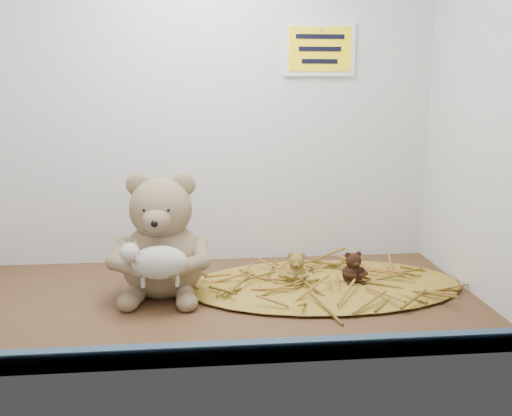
{
  "coord_description": "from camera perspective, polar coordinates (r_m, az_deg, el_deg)",
  "views": [
    {
      "loc": [
        -0.89,
        -118.0,
        46.32
      ],
      "look_at": [
        11.02,
        1.44,
        20.18
      ],
      "focal_mm": 40.0,
      "sensor_mm": 36.0,
      "label": 1
    }
  ],
  "objects": [
    {
      "name": "toy_lamb",
      "position": [
        1.19,
        -9.61,
        -5.41
      ],
      "size": [
        15.08,
        9.2,
        9.74
      ],
      "primitive_type": null,
      "color": "beige",
      "rests_on": "main_teddy"
    },
    {
      "name": "wall_sign",
      "position": [
        1.51,
        6.36,
        15.51
      ],
      "size": [
        16.0,
        1.2,
        11.0
      ],
      "primitive_type": "cube",
      "color": "yellow",
      "rests_on": "back_wall"
    },
    {
      "name": "straw_bed",
      "position": [
        1.35,
        6.85,
        -7.59
      ],
      "size": [
        64.6,
        37.51,
        1.25
      ],
      "primitive_type": "ellipsoid",
      "color": "olive",
      "rests_on": "shelf_floor"
    },
    {
      "name": "front_rail",
      "position": [
        1.0,
        -4.73,
        -14.28
      ],
      "size": [
        119.28,
        2.2,
        3.6
      ],
      "primitive_type": "cube",
      "color": "#39536D",
      "rests_on": "shelf_floor"
    },
    {
      "name": "main_teddy",
      "position": [
        1.27,
        -9.37,
        -2.68
      ],
      "size": [
        24.25,
        25.37,
        27.6
      ],
      "primitive_type": null,
      "rotation": [
        0.0,
        0.0,
        -0.09
      ],
      "color": "#8C7B56",
      "rests_on": "shelf_floor"
    },
    {
      "name": "mini_teddy_brown",
      "position": [
        1.35,
        9.68,
        -5.74
      ],
      "size": [
        6.93,
        7.2,
        7.41
      ],
      "primitive_type": null,
      "rotation": [
        0.0,
        0.0,
        0.16
      ],
      "color": "black",
      "rests_on": "straw_bed"
    },
    {
      "name": "mini_teddy_tan",
      "position": [
        1.33,
        4.07,
        -5.9
      ],
      "size": [
        7.19,
        7.46,
        7.53
      ],
      "primitive_type": null,
      "rotation": [
        0.0,
        0.0,
        -0.19
      ],
      "color": "olive",
      "rests_on": "straw_bed"
    },
    {
      "name": "alcove_shell",
      "position": [
        1.27,
        -5.4,
        11.64
      ],
      "size": [
        120.4,
        60.2,
        90.4
      ],
      "color": "#462B18",
      "rests_on": "ground"
    }
  ]
}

